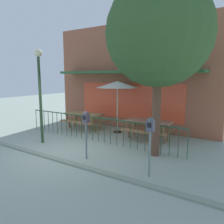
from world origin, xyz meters
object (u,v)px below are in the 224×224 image
object	(u,v)px
patio_umbrella	(117,85)
parking_meter_near	(86,122)
picnic_table_left	(84,117)
street_tree	(159,34)
picnic_table_right	(148,125)
parking_meter_far	(150,131)
street_lamp	(40,82)

from	to	relation	value
patio_umbrella	parking_meter_near	distance (m)	3.54
picnic_table_left	street_tree	size ratio (longest dim) A/B	0.35
picnic_table_left	picnic_table_right	world-z (taller)	same
parking_meter_near	parking_meter_far	size ratio (longest dim) A/B	0.97
parking_meter_near	street_tree	size ratio (longest dim) A/B	0.28
picnic_table_left	street_lamp	bearing A→B (deg)	-87.31
patio_umbrella	street_tree	distance (m)	3.54
picnic_table_right	parking_meter_far	world-z (taller)	parking_meter_far
picnic_table_left	street_tree	bearing A→B (deg)	-19.69
picnic_table_left	parking_meter_far	distance (m)	5.65
picnic_table_left	parking_meter_near	distance (m)	3.97
parking_meter_near	street_tree	bearing A→B (deg)	40.82
street_tree	patio_umbrella	bearing A→B (deg)	144.28
patio_umbrella	street_lamp	distance (m)	3.31
patio_umbrella	street_tree	bearing A→B (deg)	-35.72
picnic_table_right	parking_meter_far	distance (m)	3.41
patio_umbrella	parking_meter_far	distance (m)	4.63
picnic_table_left	parking_meter_far	bearing A→B (deg)	-32.87
picnic_table_right	parking_meter_near	world-z (taller)	parking_meter_near
patio_umbrella	parking_meter_near	world-z (taller)	patio_umbrella
picnic_table_right	parking_meter_far	size ratio (longest dim) A/B	1.21
patio_umbrella	street_lamp	bearing A→B (deg)	-118.46
patio_umbrella	street_lamp	xyz separation A→B (m)	(-1.58, -2.91, 0.17)
picnic_table_left	parking_meter_far	size ratio (longest dim) A/B	1.21
patio_umbrella	parking_meter_far	xyz separation A→B (m)	(3.02, -3.37, -0.97)
parking_meter_far	street_lamp	world-z (taller)	street_lamp
picnic_table_left	parking_meter_far	world-z (taller)	parking_meter_far
parking_meter_far	patio_umbrella	bearing A→B (deg)	131.92
picnic_table_left	parking_meter_near	world-z (taller)	parking_meter_near
picnic_table_right	street_tree	xyz separation A→B (m)	(0.93, -1.53, 3.14)
parking_meter_near	parking_meter_far	bearing A→B (deg)	-2.53
street_tree	street_lamp	size ratio (longest dim) A/B	1.54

